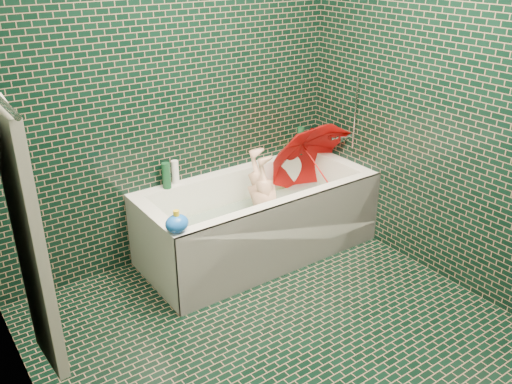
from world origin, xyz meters
TOP-DOWN VIEW (x-y plane):
  - floor at (0.00, 0.00)m, footprint 2.80×2.80m
  - wall_back at (0.00, 1.40)m, footprint 2.80×0.00m
  - wall_left at (-1.30, 0.00)m, footprint 0.00×2.80m
  - wall_right at (1.30, 0.00)m, footprint 0.00×2.80m
  - bathtub at (0.45, 1.01)m, footprint 1.70×0.75m
  - bath_mat at (0.45, 1.02)m, footprint 1.35×0.47m
  - water at (0.45, 1.02)m, footprint 1.48×0.53m
  - towel at (-1.24, 0.24)m, footprint 0.08×0.44m
  - faucet at (1.26, 1.02)m, footprint 0.18×0.19m
  - child at (0.52, 0.98)m, footprint 1.03×0.65m
  - umbrella at (1.02, 1.02)m, footprint 0.91×1.00m
  - soap_bottle_a at (1.17, 1.34)m, footprint 0.10×0.10m
  - soap_bottle_b at (1.15, 1.37)m, footprint 0.08×0.08m
  - soap_bottle_c at (1.18, 1.33)m, footprint 0.18×0.18m
  - bottle_right_tall at (1.07, 1.31)m, footprint 0.07×0.07m
  - bottle_right_pump at (1.21, 1.34)m, footprint 0.05×0.05m
  - bottle_left_tall at (-0.11, 1.33)m, footprint 0.07×0.07m
  - bottle_left_short at (-0.02, 1.37)m, footprint 0.06×0.06m
  - rubber_duck at (1.05, 1.33)m, footprint 0.13×0.10m
  - bath_toy at (-0.35, 0.72)m, footprint 0.15×0.12m

SIDE VIEW (x-z plane):
  - floor at x=0.00m, z-range 0.00..0.00m
  - bath_mat at x=0.45m, z-range 0.15..0.16m
  - bathtub at x=0.45m, z-range -0.06..0.49m
  - water at x=0.45m, z-range 0.30..0.30m
  - child at x=0.52m, z-range 0.13..0.49m
  - umbrella at x=1.02m, z-range 0.05..1.01m
  - soap_bottle_a at x=1.17m, z-range 0.43..0.67m
  - soap_bottle_b at x=1.15m, z-range 0.46..0.64m
  - soap_bottle_c at x=1.18m, z-range 0.46..0.64m
  - rubber_duck at x=1.05m, z-range 0.54..0.65m
  - bath_toy at x=-0.35m, z-range 0.54..0.68m
  - bottle_left_short at x=-0.02m, z-range 0.55..0.72m
  - bottle_left_tall at x=-0.11m, z-range 0.55..0.73m
  - bottle_right_pump at x=1.21m, z-range 0.55..0.74m
  - bottle_right_tall at x=1.07m, z-range 0.55..0.77m
  - faucet at x=1.26m, z-range 0.50..1.05m
  - towel at x=-1.24m, z-range 0.47..1.59m
  - wall_back at x=0.00m, z-range -0.15..2.65m
  - wall_left at x=-1.30m, z-range -0.15..2.65m
  - wall_right at x=1.30m, z-range -0.15..2.65m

